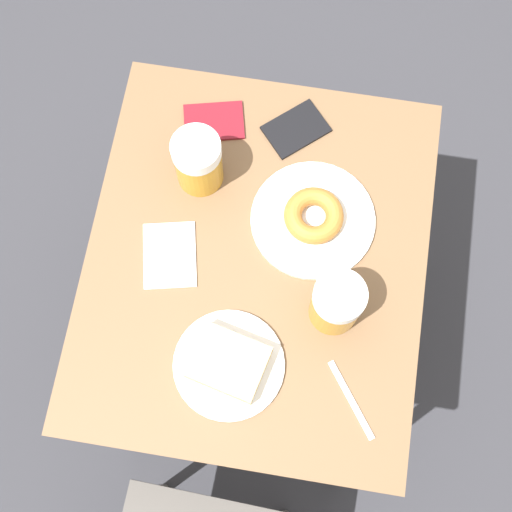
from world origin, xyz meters
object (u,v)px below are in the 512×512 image
(plate_with_cake, at_px, (229,364))
(passport_far_edge, at_px, (214,122))
(fork, at_px, (351,400))
(beer_mug_center, at_px, (198,161))
(plate_with_donut, at_px, (313,218))
(beer_mug_left, at_px, (337,303))
(passport_near_edge, at_px, (296,129))
(napkin_folded, at_px, (170,255))

(plate_with_cake, relative_size, passport_far_edge, 1.49)
(plate_with_cake, height_order, fork, plate_with_cake)
(fork, xyz_separation_m, passport_far_edge, (0.36, -0.53, 0.00))
(beer_mug_center, bearing_deg, passport_far_edge, -92.39)
(plate_with_donut, xyz_separation_m, beer_mug_left, (-0.06, 0.18, 0.06))
(fork, height_order, passport_far_edge, passport_far_edge)
(plate_with_cake, relative_size, passport_near_edge, 1.40)
(plate_with_cake, height_order, beer_mug_left, beer_mug_left)
(plate_with_donut, distance_m, beer_mug_left, 0.20)
(passport_near_edge, distance_m, passport_far_edge, 0.17)
(plate_with_cake, xyz_separation_m, fork, (-0.24, 0.03, -0.02))
(fork, height_order, passport_near_edge, passport_near_edge)
(fork, bearing_deg, plate_with_cake, -6.58)
(beer_mug_left, xyz_separation_m, beer_mug_center, (0.31, -0.24, 0.00))
(napkin_folded, bearing_deg, passport_near_edge, -123.43)
(passport_far_edge, bearing_deg, beer_mug_left, 129.47)
(beer_mug_left, bearing_deg, passport_far_edge, -50.53)
(napkin_folded, bearing_deg, beer_mug_center, -99.29)
(plate_with_cake, xyz_separation_m, passport_near_edge, (-0.05, -0.51, -0.02))
(beer_mug_left, height_order, fork, beer_mug_left)
(beer_mug_center, relative_size, passport_near_edge, 0.92)
(passport_near_edge, bearing_deg, passport_far_edge, 3.55)
(beer_mug_center, distance_m, napkin_folded, 0.20)
(plate_with_cake, relative_size, napkin_folded, 1.37)
(plate_with_donut, bearing_deg, passport_near_edge, -72.16)
(plate_with_donut, xyz_separation_m, beer_mug_center, (0.24, -0.06, 0.06))
(beer_mug_center, distance_m, passport_near_edge, 0.24)
(beer_mug_left, distance_m, napkin_folded, 0.35)
(beer_mug_center, bearing_deg, plate_with_cake, 108.33)
(napkin_folded, xyz_separation_m, passport_near_edge, (-0.21, -0.32, 0.00))
(napkin_folded, height_order, fork, same)
(beer_mug_left, relative_size, passport_near_edge, 0.92)
(plate_with_donut, relative_size, beer_mug_left, 1.79)
(beer_mug_center, relative_size, fork, 1.02)
(beer_mug_center, xyz_separation_m, fork, (-0.36, 0.41, -0.07))
(fork, bearing_deg, plate_with_donut, -70.75)
(plate_with_donut, distance_m, napkin_folded, 0.30)
(plate_with_cake, xyz_separation_m, napkin_folded, (0.15, -0.20, -0.02))
(fork, xyz_separation_m, passport_near_edge, (0.18, -0.54, 0.00))
(passport_near_edge, relative_size, passport_far_edge, 1.07)
(fork, distance_m, passport_far_edge, 0.64)
(plate_with_donut, distance_m, passport_near_edge, 0.21)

